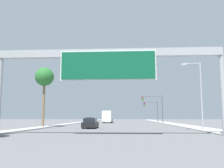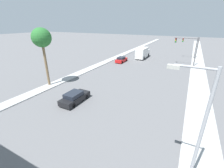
{
  "view_description": "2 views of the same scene",
  "coord_description": "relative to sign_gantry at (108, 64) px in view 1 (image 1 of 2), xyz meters",
  "views": [
    {
      "loc": [
        1.7,
        -3.88,
        1.65
      ],
      "look_at": [
        0.0,
        23.66,
        5.25
      ],
      "focal_mm": 40.0,
      "sensor_mm": 36.0,
      "label": 1
    },
    {
      "loc": [
        9.07,
        17.83,
        9.84
      ],
      "look_at": [
        0.43,
        34.37,
        2.18
      ],
      "focal_mm": 24.0,
      "sensor_mm": 36.0,
      "label": 2
    }
  ],
  "objects": [
    {
      "name": "car_near_right",
      "position": [
        -3.5,
        13.29,
        -5.61
      ],
      "size": [
        1.87,
        4.33,
        1.43
      ],
      "color": "black",
      "rests_on": "ground"
    },
    {
      "name": "sidewalk_right",
      "position": [
        11.25,
        42.1,
        -6.21
      ],
      "size": [
        3.0,
        120.0,
        0.15
      ],
      "color": "#AAAAAA",
      "rests_on": "ground"
    },
    {
      "name": "car_far_center",
      "position": [
        -7.0,
        36.1,
        -5.6
      ],
      "size": [
        1.77,
        4.31,
        1.45
      ],
      "color": "red",
      "rests_on": "ground"
    },
    {
      "name": "sign_gantry",
      "position": [
        0.0,
        0.0,
        0.0
      ],
      "size": [
        20.36,
        0.73,
        7.66
      ],
      "color": "#9EA0A5",
      "rests_on": "ground"
    },
    {
      "name": "traffic_light_mid_block",
      "position": [
        8.92,
        50.1,
        -2.25
      ],
      "size": [
        4.16,
        0.32,
        5.98
      ],
      "color": "#4C4C4F",
      "rests_on": "ground"
    },
    {
      "name": "median_strip_left",
      "position": [
        -10.75,
        42.1,
        -6.21
      ],
      "size": [
        2.0,
        120.0,
        0.15
      ],
      "color": "#AAAAAA",
      "rests_on": "ground"
    },
    {
      "name": "palm_tree_background",
      "position": [
        -11.14,
        15.76,
        1.33
      ],
      "size": [
        2.9,
        2.9,
        9.23
      ],
      "color": "brown",
      "rests_on": "ground"
    },
    {
      "name": "traffic_light_near_intersection",
      "position": [
        8.62,
        40.1,
        -1.66
      ],
      "size": [
        5.32,
        0.32,
        6.8
      ],
      "color": "#4C4C4F",
      "rests_on": "ground"
    },
    {
      "name": "truck_box_primary",
      "position": [
        -3.5,
        43.62,
        -4.71
      ],
      "size": [
        2.3,
        7.72,
        3.08
      ],
      "color": "white",
      "rests_on": "ground"
    },
    {
      "name": "street_lamp_right",
      "position": [
        10.07,
        7.82,
        -1.54
      ],
      "size": [
        2.3,
        0.28,
        8.04
      ],
      "color": "#9EA0A5",
      "rests_on": "ground"
    }
  ]
}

